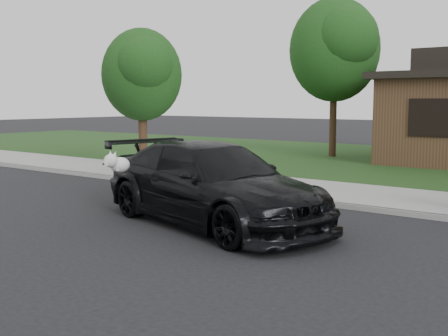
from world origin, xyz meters
The scene contains 7 objects.
ground centered at (0.00, 0.00, 0.00)m, with size 120.00×120.00×0.00m, color black.
sidewalk centered at (0.00, 5.00, 0.06)m, with size 60.00×3.00×0.12m, color gray.
curb centered at (0.00, 3.50, 0.06)m, with size 60.00×0.12×0.12m, color gray.
lawn centered at (0.00, 13.00, 0.07)m, with size 60.00×13.00×0.13m, color #193814.
sedan centered at (-0.89, 0.50, 0.79)m, with size 5.81×3.51×1.58m.
tree_0 centered at (-4.34, 12.88, 4.48)m, with size 3.78×3.60×6.34m.
tree_2 centered at (-7.38, 5.11, 3.27)m, with size 2.73×2.60×4.59m.
Camera 1 is at (5.73, -7.89, 2.38)m, focal length 45.00 mm.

